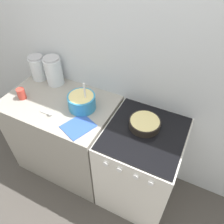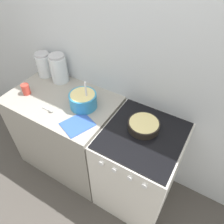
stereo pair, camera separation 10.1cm
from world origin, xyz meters
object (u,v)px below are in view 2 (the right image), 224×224
object	(u,v)px
tin_can	(26,89)
storage_jar_middle	(59,70)
storage_jar_left	(44,66)
stove	(139,167)
baking_pan	(144,125)
mixing_bowl	(83,100)

from	to	relation	value
tin_can	storage_jar_middle	bearing A→B (deg)	68.08
storage_jar_left	storage_jar_middle	world-z (taller)	storage_jar_middle
stove	storage_jar_middle	size ratio (longest dim) A/B	3.30
baking_pan	storage_jar_left	bearing A→B (deg)	171.95
mixing_bowl	stove	bearing A→B (deg)	-2.95
mixing_bowl	storage_jar_left	xyz separation A→B (m)	(-0.60, 0.19, 0.03)
storage_jar_left	tin_can	distance (m)	0.33
baking_pan	storage_jar_left	xyz separation A→B (m)	(-1.14, 0.16, 0.07)
baking_pan	tin_can	bearing A→B (deg)	-171.92
tin_can	storage_jar_left	bearing A→B (deg)	101.28
stove	tin_can	world-z (taller)	tin_can
stove	mixing_bowl	distance (m)	0.77
mixing_bowl	baking_pan	distance (m)	0.54
storage_jar_middle	tin_can	xyz separation A→B (m)	(-0.13, -0.31, -0.07)
baking_pan	storage_jar_middle	world-z (taller)	storage_jar_middle
storage_jar_middle	tin_can	distance (m)	0.35
mixing_bowl	storage_jar_middle	distance (m)	0.46
stove	storage_jar_middle	world-z (taller)	storage_jar_middle
storage_jar_middle	tin_can	world-z (taller)	storage_jar_middle
mixing_bowl	tin_can	bearing A→B (deg)	-166.95
baking_pan	tin_can	size ratio (longest dim) A/B	2.48
stove	storage_jar_left	size ratio (longest dim) A/B	3.80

